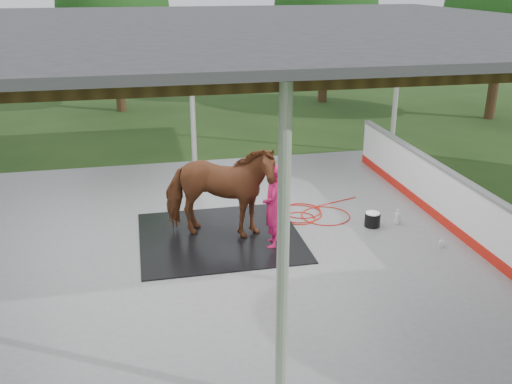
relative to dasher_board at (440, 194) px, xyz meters
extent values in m
plane|color=#1E3814|center=(-4.60, 0.00, -0.59)|extent=(100.00, 100.00, 0.00)
cube|color=slate|center=(-4.60, 0.00, -0.57)|extent=(12.00, 10.00, 0.05)
cylinder|color=beige|center=(-4.60, -4.70, 1.38)|extent=(0.14, 0.14, 3.85)
cylinder|color=beige|center=(-4.60, 4.70, 1.38)|extent=(0.14, 0.14, 3.85)
cylinder|color=beige|center=(1.10, 4.70, 1.38)|extent=(0.14, 0.14, 3.85)
cube|color=brown|center=(-4.60, -4.50, 3.26)|extent=(12.00, 0.10, 0.18)
cube|color=brown|center=(-4.60, -3.00, 3.26)|extent=(12.00, 0.10, 0.18)
cube|color=brown|center=(-4.60, -1.50, 3.26)|extent=(12.00, 0.10, 0.18)
cube|color=brown|center=(-4.60, 0.00, 3.26)|extent=(12.00, 0.10, 0.18)
cube|color=brown|center=(-4.60, 1.50, 3.26)|extent=(12.00, 0.10, 0.18)
cube|color=brown|center=(-4.60, 3.00, 3.26)|extent=(12.00, 0.10, 0.18)
cube|color=brown|center=(-4.60, 4.50, 3.26)|extent=(12.00, 0.10, 0.18)
cube|color=brown|center=(1.10, 0.00, 3.26)|extent=(0.12, 10.00, 0.18)
cube|color=#38383A|center=(-4.60, 0.00, 3.46)|extent=(12.60, 10.60, 0.10)
cube|color=red|center=(0.00, 0.00, -0.44)|extent=(0.14, 8.00, 0.20)
cube|color=white|center=(0.00, 0.00, 0.06)|extent=(0.12, 8.00, 1.00)
cube|color=slate|center=(0.00, 0.00, 0.58)|extent=(0.16, 8.00, 0.06)
cylinder|color=#382314|center=(-6.60, 12.00, 0.51)|extent=(0.36, 0.36, 2.20)
sphere|color=#194714|center=(-6.60, 12.00, 3.21)|extent=(4.00, 4.00, 4.00)
cylinder|color=#382314|center=(1.40, 12.00, 0.51)|extent=(0.36, 0.36, 2.20)
sphere|color=#194714|center=(1.40, 12.00, 3.21)|extent=(4.00, 4.00, 4.00)
cylinder|color=#382314|center=(6.40, 8.00, 0.51)|extent=(0.36, 0.36, 2.20)
sphere|color=#194714|center=(6.40, 8.00, 3.21)|extent=(4.00, 4.00, 4.00)
cube|color=black|center=(-4.62, 0.01, -0.53)|extent=(3.09, 2.90, 0.02)
imported|color=brown|center=(-4.62, 0.01, 0.42)|extent=(2.44, 1.70, 1.88)
imported|color=#D21657|center=(-3.70, -0.54, 0.26)|extent=(0.51, 0.66, 1.60)
cylinder|color=black|center=(-1.50, -0.11, -0.40)|extent=(0.32, 0.32, 0.28)
cylinder|color=white|center=(-1.50, -0.11, -0.26)|extent=(0.29, 0.29, 0.03)
imported|color=silver|center=(-0.95, -0.10, -0.38)|extent=(0.17, 0.17, 0.33)
imported|color=#338CD8|center=(-0.60, -1.27, -0.45)|extent=(0.11, 0.11, 0.18)
torus|color=#B3190C|center=(-2.79, 0.81, -0.53)|extent=(1.00, 1.00, 0.02)
torus|color=#B3190C|center=(-2.69, 0.95, -0.53)|extent=(0.85, 0.85, 0.02)
torus|color=#B3190C|center=(-2.84, 0.56, -0.53)|extent=(0.68, 0.68, 0.02)
torus|color=#B3190C|center=(-2.26, 0.57, -0.53)|extent=(1.03, 1.03, 0.02)
cylinder|color=#B3190C|center=(-1.84, 1.27, -0.53)|extent=(1.19, 0.41, 0.02)
camera|label=1|loc=(-6.02, -10.01, 4.26)|focal=40.00mm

